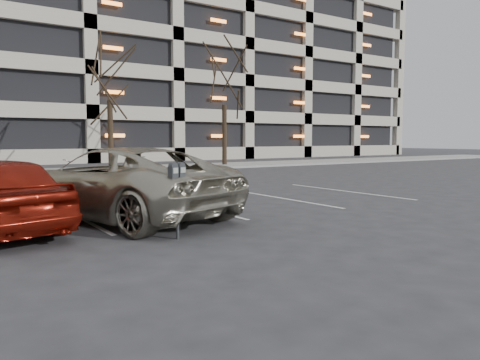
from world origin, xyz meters
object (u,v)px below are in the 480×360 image
(tree_c, at_px, (109,56))
(parking_meter, at_px, (177,182))
(suv_silver, at_px, (119,183))
(tree_d, at_px, (224,67))

(tree_c, relative_size, parking_meter, 6.52)
(tree_c, distance_m, suv_silver, 16.18)
(tree_c, bearing_deg, parking_meter, -105.05)
(tree_c, height_order, suv_silver, tree_c)
(tree_d, bearing_deg, parking_meter, -124.12)
(tree_c, distance_m, parking_meter, 18.42)
(tree_d, bearing_deg, suv_silver, -128.70)
(tree_d, relative_size, suv_silver, 1.40)
(tree_c, relative_size, tree_d, 0.99)
(parking_meter, bearing_deg, tree_c, 56.55)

